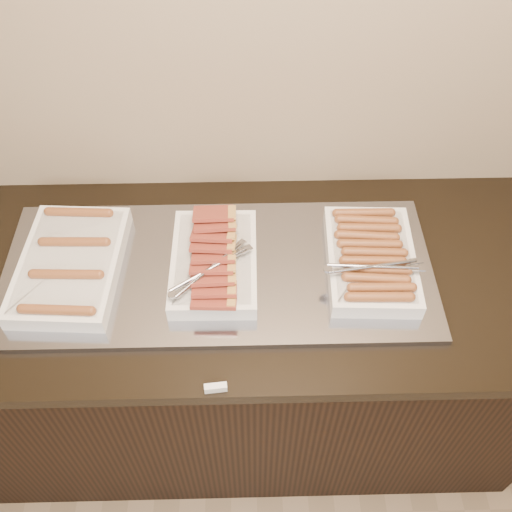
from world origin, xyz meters
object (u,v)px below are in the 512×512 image
(warming_tray, at_px, (218,270))
(dish_center, at_px, (214,261))
(dish_left, at_px, (70,264))
(counter, at_px, (227,352))
(dish_right, at_px, (371,259))

(warming_tray, bearing_deg, dish_center, -157.48)
(warming_tray, xyz_separation_m, dish_center, (-0.01, -0.00, 0.04))
(dish_left, xyz_separation_m, dish_center, (0.39, -0.00, 0.01))
(dish_left, relative_size, dish_center, 1.12)
(dish_center, bearing_deg, dish_left, -179.98)
(counter, xyz_separation_m, dish_left, (-0.41, -0.00, 0.50))
(warming_tray, relative_size, dish_right, 3.27)
(warming_tray, relative_size, dish_left, 2.89)
(warming_tray, distance_m, dish_right, 0.43)
(dish_right, bearing_deg, dish_left, -177.87)
(dish_center, bearing_deg, warming_tray, 23.13)
(counter, distance_m, dish_center, 0.50)
(warming_tray, height_order, dish_left, dish_left)
(counter, relative_size, dish_left, 4.96)
(counter, bearing_deg, dish_center, -166.95)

